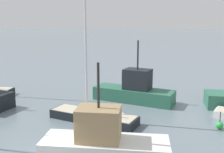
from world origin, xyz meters
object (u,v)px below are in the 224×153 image
fishing_boat_2 (103,142)px  channel_buoy_0 (220,125)px  fishing_boat_3 (134,91)px  sailboat_0 (93,114)px

fishing_boat_2 → channel_buoy_0: 9.49m
fishing_boat_2 → fishing_boat_3: 11.79m
fishing_boat_3 → fishing_boat_2: bearing=-77.0°
fishing_boat_2 → channel_buoy_0: size_ratio=5.63×
channel_buoy_0 → fishing_boat_2: bearing=-137.8°
sailboat_0 → fishing_boat_3: size_ratio=1.70×
fishing_boat_3 → channel_buoy_0: size_ratio=6.26×
sailboat_0 → fishing_boat_3: (2.24, 6.20, 0.46)m
sailboat_0 → fishing_boat_3: sailboat_0 is taller
sailboat_0 → fishing_boat_2: (2.43, -5.59, 0.41)m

